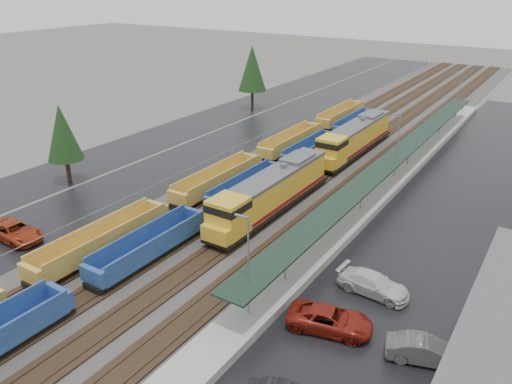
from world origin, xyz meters
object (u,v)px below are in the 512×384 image
locomotive_trail (354,139)px  parked_car_west_c (15,232)px  parked_car_east_b (330,320)px  parked_car_east_e (426,351)px  well_string_yellow (168,207)px  well_string_blue (205,214)px  locomotive_lead (270,193)px  parked_car_east_c (373,284)px

locomotive_trail → parked_car_west_c: (-16.50, -37.72, -1.55)m
parked_car_east_b → parked_car_east_e: bearing=-99.7°
well_string_yellow → well_string_blue: size_ratio=1.11×
locomotive_lead → well_string_yellow: locomotive_lead is taller
locomotive_lead → well_string_yellow: 9.99m
well_string_blue → parked_car_east_c: well_string_blue is taller
parked_car_west_c → well_string_yellow: bearing=-38.5°
parked_car_east_b → parked_car_west_c: bearing=83.9°
locomotive_trail → parked_car_east_e: locomotive_trail is taller
locomotive_trail → well_string_blue: bearing=-98.7°
parked_car_east_c → parked_car_west_c: bearing=110.9°
parked_car_east_b → parked_car_east_c: size_ratio=1.05×
well_string_blue → parked_car_east_b: 18.22m
locomotive_lead → parked_car_east_b: (12.53, -12.76, -1.57)m
well_string_blue → locomotive_trail: bearing=81.3°
well_string_blue → parked_car_east_e: (22.72, -7.22, -0.32)m
well_string_yellow → parked_car_east_b: size_ratio=16.90×
parked_car_east_c → parked_car_east_e: bearing=-131.0°
well_string_yellow → parked_car_west_c: well_string_yellow is taller
well_string_yellow → parked_car_east_c: 21.51m
locomotive_lead → well_string_blue: size_ratio=0.23×
parked_car_west_c → parked_car_east_b: 29.29m
locomotive_lead → well_string_blue: 6.59m
locomotive_trail → parked_car_east_e: 38.24m
locomotive_lead → parked_car_east_b: size_ratio=3.42×
locomotive_lead → parked_car_east_c: (13.46, -7.19, -1.57)m
locomotive_lead → well_string_blue: (-4.00, -5.08, -1.25)m
locomotive_trail → locomotive_lead: bearing=-90.0°
parked_car_east_b → parked_car_east_e: (6.20, 0.46, -0.00)m
parked_car_east_e → locomotive_lead: bearing=38.4°
parked_car_east_b → parked_car_east_c: (0.94, 5.57, -0.00)m
locomotive_trail → well_string_yellow: bearing=-106.6°
locomotive_lead → well_string_yellow: (-8.00, -5.86, -1.23)m
parked_car_west_c → parked_car_east_b: bearing=-82.7°
locomotive_trail → parked_car_east_b: bearing=-69.6°
well_string_yellow → parked_car_east_b: 21.66m
locomotive_lead → well_string_yellow: size_ratio=0.20×
well_string_yellow → parked_car_west_c: bearing=-128.0°
well_string_blue → parked_car_east_b: bearing=-24.9°
parked_car_east_c → parked_car_east_e: parked_car_east_c is taller
locomotive_trail → parked_car_east_c: size_ratio=3.58×
well_string_blue → parked_car_west_c: bearing=-137.0°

